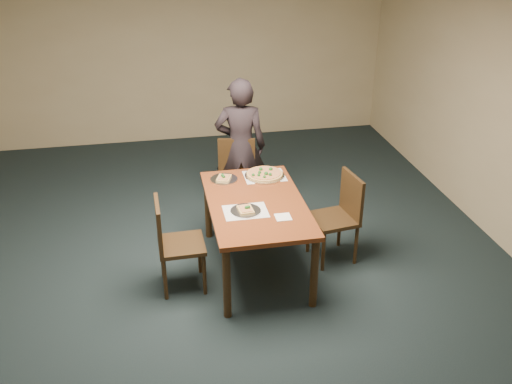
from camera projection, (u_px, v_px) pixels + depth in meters
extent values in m
plane|color=black|center=(224.00, 291.00, 5.38)|extent=(8.00, 8.00, 0.00)
plane|color=tan|center=(182.00, 47.00, 8.24)|extent=(6.00, 0.00, 6.00)
cube|color=#5B2712|center=(256.00, 204.00, 5.39)|extent=(0.90, 1.50, 0.04)
cylinder|color=black|center=(227.00, 283.00, 4.89)|extent=(0.07, 0.07, 0.70)
cylinder|color=black|center=(208.00, 208.00, 6.10)|extent=(0.07, 0.07, 0.70)
cylinder|color=black|center=(314.00, 273.00, 5.03)|extent=(0.07, 0.07, 0.70)
cylinder|color=black|center=(279.00, 201.00, 6.23)|extent=(0.07, 0.07, 0.70)
cube|color=black|center=(237.00, 183.00, 6.42)|extent=(0.49, 0.49, 0.04)
cylinder|color=black|center=(220.00, 209.00, 6.36)|extent=(0.04, 0.04, 0.43)
cylinder|color=black|center=(222.00, 194.00, 6.68)|extent=(0.04, 0.04, 0.43)
cylinder|color=black|center=(253.00, 209.00, 6.36)|extent=(0.04, 0.04, 0.43)
cylinder|color=black|center=(253.00, 194.00, 6.68)|extent=(0.04, 0.04, 0.43)
cube|color=black|center=(237.00, 157.00, 6.48)|extent=(0.42, 0.11, 0.44)
cube|color=black|center=(181.00, 245.00, 5.26)|extent=(0.43, 0.43, 0.04)
cylinder|color=black|center=(204.00, 275.00, 5.24)|extent=(0.04, 0.04, 0.43)
cylinder|color=black|center=(165.00, 280.00, 5.17)|extent=(0.04, 0.04, 0.43)
cylinder|color=black|center=(200.00, 254.00, 5.55)|extent=(0.04, 0.04, 0.43)
cylinder|color=black|center=(162.00, 258.00, 5.49)|extent=(0.04, 0.04, 0.43)
cube|color=black|center=(159.00, 225.00, 5.11)|extent=(0.04, 0.42, 0.44)
cube|color=black|center=(333.00, 219.00, 5.68)|extent=(0.48, 0.48, 0.04)
cylinder|color=black|center=(308.00, 234.00, 5.89)|extent=(0.04, 0.04, 0.43)
cylinder|color=black|center=(339.00, 228.00, 5.99)|extent=(0.04, 0.04, 0.43)
cylinder|color=black|center=(323.00, 252.00, 5.59)|extent=(0.04, 0.04, 0.43)
cylinder|color=black|center=(356.00, 245.00, 5.69)|extent=(0.04, 0.04, 0.43)
cube|color=black|center=(352.00, 195.00, 5.63)|extent=(0.10, 0.42, 0.44)
imported|color=black|center=(241.00, 146.00, 6.47)|extent=(0.64, 0.48, 1.59)
cube|color=white|center=(265.00, 176.00, 5.88)|extent=(0.42, 0.32, 0.00)
cube|color=white|center=(246.00, 211.00, 5.21)|extent=(0.40, 0.30, 0.00)
cylinder|color=silver|center=(265.00, 175.00, 5.88)|extent=(0.41, 0.41, 0.01)
cylinder|color=#BC8C48|center=(265.00, 174.00, 5.87)|extent=(0.37, 0.37, 0.02)
cylinder|color=#DAB972|center=(265.00, 173.00, 5.86)|extent=(0.33, 0.33, 0.01)
sphere|color=#164918|center=(266.00, 173.00, 5.81)|extent=(0.04, 0.04, 0.04)
sphere|color=#164918|center=(264.00, 177.00, 5.75)|extent=(0.03, 0.03, 0.03)
sphere|color=#164918|center=(260.00, 172.00, 5.84)|extent=(0.03, 0.03, 0.03)
sphere|color=#164918|center=(266.00, 174.00, 5.81)|extent=(0.03, 0.03, 0.03)
sphere|color=#164918|center=(271.00, 169.00, 5.91)|extent=(0.04, 0.04, 0.04)
sphere|color=#164918|center=(270.00, 174.00, 5.80)|extent=(0.03, 0.03, 0.03)
sphere|color=#164918|center=(259.00, 175.00, 5.78)|extent=(0.03, 0.03, 0.03)
sphere|color=#164918|center=(261.00, 169.00, 5.91)|extent=(0.04, 0.04, 0.04)
sphere|color=#164918|center=(253.00, 175.00, 5.79)|extent=(0.03, 0.03, 0.03)
cylinder|color=silver|center=(246.00, 211.00, 5.20)|extent=(0.28, 0.28, 0.01)
cube|color=#BC8C48|center=(246.00, 210.00, 5.20)|extent=(0.14, 0.18, 0.02)
cube|color=#DAB972|center=(246.00, 208.00, 5.19)|extent=(0.11, 0.15, 0.01)
sphere|color=#164918|center=(248.00, 207.00, 5.19)|extent=(0.03, 0.03, 0.03)
sphere|color=#164918|center=(246.00, 207.00, 5.18)|extent=(0.03, 0.03, 0.03)
cylinder|color=silver|center=(224.00, 179.00, 5.80)|extent=(0.28, 0.28, 0.01)
cube|color=#BC8C48|center=(224.00, 178.00, 5.80)|extent=(0.18, 0.20, 0.02)
cube|color=#DAB972|center=(224.00, 177.00, 5.79)|extent=(0.14, 0.17, 0.01)
sphere|color=#164918|center=(224.00, 177.00, 5.77)|extent=(0.03, 0.03, 0.03)
sphere|color=#164918|center=(222.00, 175.00, 5.80)|extent=(0.03, 0.03, 0.03)
cube|color=white|center=(283.00, 217.00, 5.11)|extent=(0.14, 0.14, 0.01)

